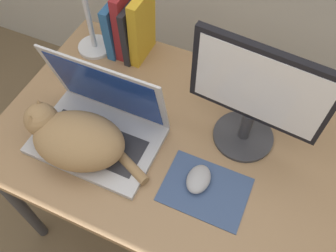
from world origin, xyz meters
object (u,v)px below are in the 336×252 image
(laptop, at_px, (100,125))
(external_monitor, at_px, (255,97))
(cat, at_px, (75,138))
(computer_mouse, at_px, (199,179))
(book_row, at_px, (130,26))

(laptop, distance_m, external_monitor, 0.48)
(cat, bearing_deg, computer_mouse, 8.01)
(computer_mouse, bearing_deg, cat, -171.99)
(external_monitor, bearing_deg, laptop, -157.28)
(cat, height_order, computer_mouse, cat)
(laptop, height_order, book_row, laptop)
(laptop, xyz_separation_m, book_row, (-0.09, 0.39, 0.07))
(laptop, xyz_separation_m, external_monitor, (0.42, 0.18, 0.15))
(laptop, xyz_separation_m, computer_mouse, (0.35, -0.03, -0.03))
(external_monitor, bearing_deg, computer_mouse, -109.61)
(laptop, height_order, cat, laptop)
(computer_mouse, distance_m, book_row, 0.61)
(computer_mouse, height_order, book_row, book_row)
(external_monitor, distance_m, computer_mouse, 0.29)
(cat, bearing_deg, book_row, 96.66)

